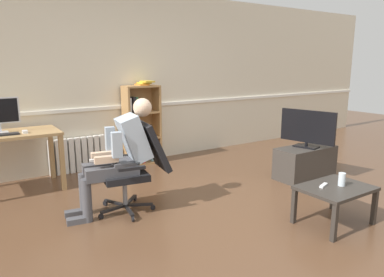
{
  "coord_description": "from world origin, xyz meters",
  "views": [
    {
      "loc": [
        -2.18,
        -2.68,
        1.6
      ],
      "look_at": [
        0.15,
        0.85,
        0.7
      ],
      "focal_mm": 33.35,
      "sensor_mm": 36.0,
      "label": 1
    }
  ],
  "objects_px": {
    "computer_desk": "(2,142)",
    "drinking_glass": "(342,179)",
    "radiator": "(78,155)",
    "tv_screen": "(308,128)",
    "bookshelf": "(140,126)",
    "office_chair": "(138,164)",
    "spare_remote": "(323,185)",
    "coffee_table": "(335,192)",
    "person_seated": "(120,154)",
    "computer_mouse": "(25,132)",
    "tv_stand": "(305,162)"
  },
  "relations": [
    {
      "from": "tv_stand",
      "to": "spare_remote",
      "type": "xyz_separation_m",
      "value": [
        -1.06,
        -1.08,
        0.18
      ]
    },
    {
      "from": "computer_desk",
      "to": "person_seated",
      "type": "height_order",
      "value": "person_seated"
    },
    {
      "from": "tv_screen",
      "to": "bookshelf",
      "type": "bearing_deg",
      "value": 25.76
    },
    {
      "from": "radiator",
      "to": "drinking_glass",
      "type": "distance_m",
      "value": 3.65
    },
    {
      "from": "bookshelf",
      "to": "person_seated",
      "type": "distance_m",
      "value": 1.93
    },
    {
      "from": "bookshelf",
      "to": "coffee_table",
      "type": "bearing_deg",
      "value": -77.96
    },
    {
      "from": "computer_desk",
      "to": "person_seated",
      "type": "xyz_separation_m",
      "value": [
        0.97,
        -1.35,
        0.0
      ]
    },
    {
      "from": "person_seated",
      "to": "drinking_glass",
      "type": "bearing_deg",
      "value": 58.71
    },
    {
      "from": "tv_stand",
      "to": "person_seated",
      "type": "bearing_deg",
      "value": 173.4
    },
    {
      "from": "computer_mouse",
      "to": "radiator",
      "type": "xyz_separation_m",
      "value": [
        0.76,
        0.51,
        -0.51
      ]
    },
    {
      "from": "office_chair",
      "to": "coffee_table",
      "type": "height_order",
      "value": "office_chair"
    },
    {
      "from": "computer_desk",
      "to": "coffee_table",
      "type": "relative_size",
      "value": 1.86
    },
    {
      "from": "tv_screen",
      "to": "spare_remote",
      "type": "bearing_deg",
      "value": 121.29
    },
    {
      "from": "bookshelf",
      "to": "computer_desk",
      "type": "bearing_deg",
      "value": -171.64
    },
    {
      "from": "radiator",
      "to": "office_chair",
      "type": "height_order",
      "value": "office_chair"
    },
    {
      "from": "drinking_glass",
      "to": "tv_screen",
      "type": "bearing_deg",
      "value": 52.43
    },
    {
      "from": "computer_mouse",
      "to": "tv_stand",
      "type": "height_order",
      "value": "computer_mouse"
    },
    {
      "from": "bookshelf",
      "to": "person_seated",
      "type": "bearing_deg",
      "value": -121.57
    },
    {
      "from": "tv_stand",
      "to": "drinking_glass",
      "type": "xyz_separation_m",
      "value": [
        -0.9,
        -1.17,
        0.24
      ]
    },
    {
      "from": "radiator",
      "to": "spare_remote",
      "type": "distance_m",
      "value": 3.49
    },
    {
      "from": "bookshelf",
      "to": "radiator",
      "type": "height_order",
      "value": "bookshelf"
    },
    {
      "from": "radiator",
      "to": "tv_screen",
      "type": "bearing_deg",
      "value": -38.11
    },
    {
      "from": "computer_desk",
      "to": "person_seated",
      "type": "relative_size",
      "value": 1.07
    },
    {
      "from": "computer_desk",
      "to": "coffee_table",
      "type": "distance_m",
      "value": 3.87
    },
    {
      "from": "computer_mouse",
      "to": "spare_remote",
      "type": "height_order",
      "value": "computer_mouse"
    },
    {
      "from": "computer_mouse",
      "to": "tv_stand",
      "type": "bearing_deg",
      "value": -24.55
    },
    {
      "from": "computer_desk",
      "to": "office_chair",
      "type": "relative_size",
      "value": 1.36
    },
    {
      "from": "computer_desk",
      "to": "bookshelf",
      "type": "bearing_deg",
      "value": 8.36
    },
    {
      "from": "drinking_glass",
      "to": "bookshelf",
      "type": "bearing_deg",
      "value": 103.24
    },
    {
      "from": "person_seated",
      "to": "office_chair",
      "type": "bearing_deg",
      "value": 90.0
    },
    {
      "from": "office_chair",
      "to": "spare_remote",
      "type": "relative_size",
      "value": 6.48
    },
    {
      "from": "computer_mouse",
      "to": "drinking_glass",
      "type": "relative_size",
      "value": 0.76
    },
    {
      "from": "person_seated",
      "to": "radiator",
      "type": "bearing_deg",
      "value": -172.15
    },
    {
      "from": "radiator",
      "to": "tv_screen",
      "type": "distance_m",
      "value": 3.35
    },
    {
      "from": "computer_mouse",
      "to": "tv_stand",
      "type": "distance_m",
      "value": 3.74
    },
    {
      "from": "coffee_table",
      "to": "spare_remote",
      "type": "relative_size",
      "value": 4.72
    },
    {
      "from": "person_seated",
      "to": "tv_screen",
      "type": "height_order",
      "value": "person_seated"
    },
    {
      "from": "computer_mouse",
      "to": "bookshelf",
      "type": "distance_m",
      "value": 1.79
    },
    {
      "from": "computer_mouse",
      "to": "tv_screen",
      "type": "height_order",
      "value": "tv_screen"
    },
    {
      "from": "computer_mouse",
      "to": "tv_stand",
      "type": "xyz_separation_m",
      "value": [
        3.37,
        -1.54,
        -0.55
      ]
    },
    {
      "from": "bookshelf",
      "to": "radiator",
      "type": "xyz_separation_m",
      "value": [
        -0.98,
        0.1,
        -0.36
      ]
    },
    {
      "from": "bookshelf",
      "to": "office_chair",
      "type": "relative_size",
      "value": 1.37
    },
    {
      "from": "computer_desk",
      "to": "coffee_table",
      "type": "xyz_separation_m",
      "value": [
        2.65,
        -2.81,
        -0.31
      ]
    },
    {
      "from": "office_chair",
      "to": "person_seated",
      "type": "bearing_deg",
      "value": -90.0
    },
    {
      "from": "computer_desk",
      "to": "drinking_glass",
      "type": "xyz_separation_m",
      "value": [
        2.72,
        -2.83,
        -0.19
      ]
    },
    {
      "from": "computer_desk",
      "to": "tv_stand",
      "type": "height_order",
      "value": "computer_desk"
    },
    {
      "from": "computer_mouse",
      "to": "coffee_table",
      "type": "xyz_separation_m",
      "value": [
        2.4,
        -2.69,
        -0.43
      ]
    },
    {
      "from": "tv_screen",
      "to": "coffee_table",
      "type": "distance_m",
      "value": 1.55
    },
    {
      "from": "tv_screen",
      "to": "tv_stand",
      "type": "bearing_deg",
      "value": 90.0
    },
    {
      "from": "tv_stand",
      "to": "tv_screen",
      "type": "relative_size",
      "value": 1.17
    }
  ]
}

